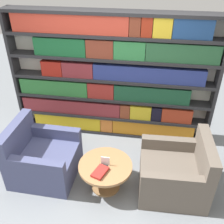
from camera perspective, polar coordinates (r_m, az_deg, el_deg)
ground_plane at (r=3.89m, az=-3.59°, el=-17.25°), size 14.00×14.00×0.00m
bookshelf at (r=4.40m, az=0.00°, el=7.30°), size 3.39×0.30×2.17m
armchair_left at (r=4.08m, az=-14.92°, el=-9.80°), size 0.92×0.88×0.87m
armchair_right at (r=3.83m, az=13.73°, el=-12.90°), size 0.94×0.89×0.87m
coffee_table at (r=3.75m, az=-1.43°, el=-12.74°), size 0.75×0.75×0.43m
table_sign at (r=3.62m, az=-1.47°, el=-10.75°), size 0.12×0.06×0.14m
stray_book at (r=3.55m, az=-2.63°, el=-12.92°), size 0.22×0.28×0.04m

